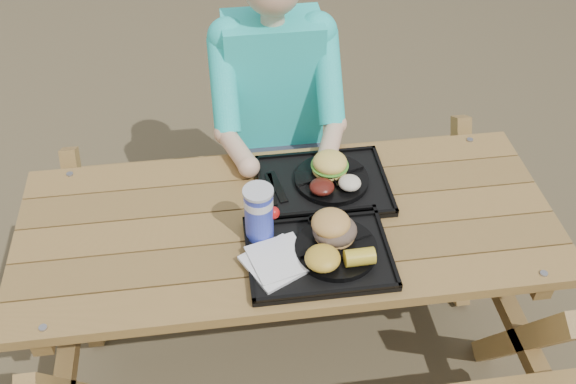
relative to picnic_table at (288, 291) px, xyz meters
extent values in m
plane|color=#999999|center=(0.00, 0.00, -0.38)|extent=(60.00, 60.00, 0.00)
cube|color=black|center=(0.07, -0.17, 0.39)|extent=(0.45, 0.35, 0.02)
cube|color=black|center=(0.14, 0.14, 0.39)|extent=(0.45, 0.35, 0.02)
cylinder|color=black|center=(0.13, -0.17, 0.41)|extent=(0.26, 0.26, 0.02)
cylinder|color=black|center=(0.17, 0.15, 0.41)|extent=(0.26, 0.26, 0.02)
cube|color=white|center=(-0.06, -0.20, 0.40)|extent=(0.23, 0.23, 0.02)
cylinder|color=#1728B1|center=(-0.10, -0.07, 0.49)|extent=(0.09, 0.09, 0.18)
cylinder|color=black|center=(0.08, -0.05, 0.41)|extent=(0.04, 0.04, 0.03)
cylinder|color=yellow|center=(0.14, -0.03, 0.41)|extent=(0.05, 0.05, 0.03)
ellipsoid|color=gold|center=(0.07, -0.24, 0.44)|extent=(0.11, 0.11, 0.05)
cube|color=black|center=(-0.02, 0.15, 0.40)|extent=(0.06, 0.17, 0.01)
ellipsoid|color=#501610|center=(0.13, 0.09, 0.43)|extent=(0.09, 0.09, 0.04)
ellipsoid|color=beige|center=(0.23, 0.09, 0.44)|extent=(0.08, 0.08, 0.04)
camera|label=1|loc=(-0.20, -1.49, 1.90)|focal=40.00mm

